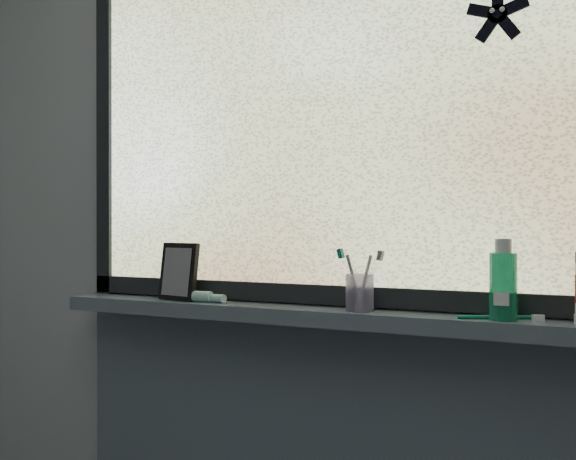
% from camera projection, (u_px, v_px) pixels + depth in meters
% --- Properties ---
extents(wall_back, '(3.00, 0.01, 2.50)m').
position_uv_depth(wall_back, '(341.00, 218.00, 1.69)').
color(wall_back, '#9EA3A8').
rests_on(wall_back, ground).
extents(windowsill, '(1.62, 0.14, 0.04)m').
position_uv_depth(windowsill, '(330.00, 316.00, 1.62)').
color(windowsill, '#4E5A68').
rests_on(windowsill, wall_back).
extents(window_pane, '(1.50, 0.01, 1.00)m').
position_uv_depth(window_pane, '(338.00, 111.00, 1.67)').
color(window_pane, silver).
rests_on(window_pane, wall_back).
extents(frame_bottom, '(1.60, 0.03, 0.05)m').
position_uv_depth(frame_bottom, '(337.00, 295.00, 1.67)').
color(frame_bottom, black).
rests_on(frame_bottom, windowsill).
extents(frame_left, '(0.05, 0.03, 1.10)m').
position_uv_depth(frame_left, '(106.00, 130.00, 2.00)').
color(frame_left, black).
rests_on(frame_left, wall_back).
extents(starfish_sticker, '(0.15, 0.02, 0.15)m').
position_uv_depth(starfish_sticker, '(498.00, 14.00, 1.48)').
color(starfish_sticker, black).
rests_on(starfish_sticker, window_pane).
extents(vanity_mirror, '(0.14, 0.08, 0.16)m').
position_uv_depth(vanity_mirror, '(179.00, 271.00, 1.81)').
color(vanity_mirror, black).
rests_on(vanity_mirror, windowsill).
extents(toothpaste_tube, '(0.17, 0.04, 0.03)m').
position_uv_depth(toothpaste_tube, '(208.00, 297.00, 1.76)').
color(toothpaste_tube, white).
rests_on(toothpaste_tube, windowsill).
extents(toothbrush_cup, '(0.08, 0.08, 0.09)m').
position_uv_depth(toothbrush_cup, '(360.00, 293.00, 1.57)').
color(toothbrush_cup, '#A092C1').
rests_on(toothbrush_cup, windowsill).
extents(toothbrush_lying, '(0.19, 0.10, 0.01)m').
position_uv_depth(toothbrush_lying, '(494.00, 316.00, 1.44)').
color(toothbrush_lying, '#0C7456').
rests_on(toothbrush_lying, windowsill).
extents(mouthwash_bottle, '(0.08, 0.08, 0.15)m').
position_uv_depth(mouthwash_bottle, '(503.00, 279.00, 1.42)').
color(mouthwash_bottle, '#1E9D6E').
rests_on(mouthwash_bottle, windowsill).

